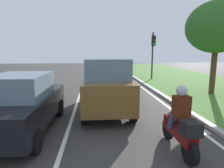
{
  "coord_description": "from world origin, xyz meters",
  "views": [
    {
      "loc": [
        0.18,
        0.75,
        2.54
      ],
      "look_at": [
        0.93,
        8.57,
        1.2
      ],
      "focal_mm": 30.27,
      "sensor_mm": 36.0,
      "label": 1
    }
  ],
  "objects_px": {
    "car_suv_ahead": "(107,84)",
    "car_sedan_left_lane": "(23,104)",
    "traffic_light_near_right": "(153,48)",
    "tree_roadside_near": "(217,27)",
    "motorcycle": "(180,131)",
    "rider_person": "(181,107)"
  },
  "relations": [
    {
      "from": "car_suv_ahead",
      "to": "car_sedan_left_lane",
      "type": "height_order",
      "value": "car_suv_ahead"
    },
    {
      "from": "car_suv_ahead",
      "to": "car_sedan_left_lane",
      "type": "relative_size",
      "value": 1.04
    },
    {
      "from": "car_suv_ahead",
      "to": "car_sedan_left_lane",
      "type": "xyz_separation_m",
      "value": [
        -2.8,
        -1.95,
        -0.25
      ]
    },
    {
      "from": "car_suv_ahead",
      "to": "traffic_light_near_right",
      "type": "bearing_deg",
      "value": 62.35
    },
    {
      "from": "car_suv_ahead",
      "to": "tree_roadside_near",
      "type": "xyz_separation_m",
      "value": [
        6.5,
        2.53,
        2.76
      ]
    },
    {
      "from": "motorcycle",
      "to": "rider_person",
      "type": "relative_size",
      "value": 1.63
    },
    {
      "from": "car_sedan_left_lane",
      "to": "tree_roadside_near",
      "type": "relative_size",
      "value": 0.8
    },
    {
      "from": "car_sedan_left_lane",
      "to": "tree_roadside_near",
      "type": "bearing_deg",
      "value": 27.36
    },
    {
      "from": "rider_person",
      "to": "tree_roadside_near",
      "type": "height_order",
      "value": "tree_roadside_near"
    },
    {
      "from": "car_suv_ahead",
      "to": "tree_roadside_near",
      "type": "relative_size",
      "value": 0.83
    },
    {
      "from": "tree_roadside_near",
      "to": "motorcycle",
      "type": "bearing_deg",
      "value": -128.17
    },
    {
      "from": "car_suv_ahead",
      "to": "car_sedan_left_lane",
      "type": "distance_m",
      "value": 3.42
    },
    {
      "from": "motorcycle",
      "to": "traffic_light_near_right",
      "type": "xyz_separation_m",
      "value": [
        3.16,
        12.48,
        2.29
      ]
    },
    {
      "from": "tree_roadside_near",
      "to": "car_suv_ahead",
      "type": "bearing_deg",
      "value": -158.73
    },
    {
      "from": "car_sedan_left_lane",
      "to": "rider_person",
      "type": "xyz_separation_m",
      "value": [
        4.41,
        -1.69,
        0.27
      ]
    },
    {
      "from": "car_suv_ahead",
      "to": "motorcycle",
      "type": "xyz_separation_m",
      "value": [
        1.6,
        -3.7,
        -0.6
      ]
    },
    {
      "from": "traffic_light_near_right",
      "to": "rider_person",
      "type": "bearing_deg",
      "value": -104.28
    },
    {
      "from": "rider_person",
      "to": "tree_roadside_near",
      "type": "xyz_separation_m",
      "value": [
        4.9,
        6.18,
        2.74
      ]
    },
    {
      "from": "car_suv_ahead",
      "to": "motorcycle",
      "type": "distance_m",
      "value": 4.07
    },
    {
      "from": "motorcycle",
      "to": "traffic_light_near_right",
      "type": "height_order",
      "value": "traffic_light_near_right"
    },
    {
      "from": "rider_person",
      "to": "tree_roadside_near",
      "type": "relative_size",
      "value": 0.21
    },
    {
      "from": "traffic_light_near_right",
      "to": "tree_roadside_near",
      "type": "xyz_separation_m",
      "value": [
        1.73,
        -6.25,
        1.07
      ]
    }
  ]
}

